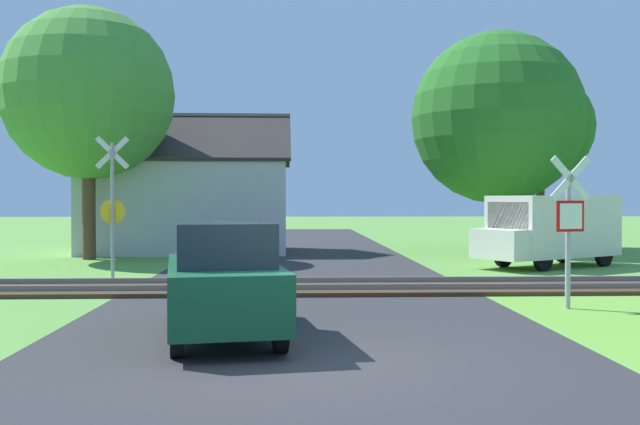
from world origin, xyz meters
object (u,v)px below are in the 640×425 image
(tree_right, at_px, (497,118))
(parked_car, at_px, (223,279))
(crossing_sign_far, at_px, (112,201))
(tree_far, at_px, (541,128))
(house, at_px, (188,202))
(tree_left, at_px, (88,94))
(mail_truck, at_px, (550,228))
(stop_sign_near, at_px, (569,222))

(tree_right, xyz_separation_m, parked_car, (-9.42, -17.72, -4.55))
(crossing_sign_far, relative_size, parked_car, 0.90)
(tree_far, bearing_deg, parked_car, -121.22)
(crossing_sign_far, bearing_deg, tree_far, 27.41)
(parked_car, bearing_deg, house, 90.61)
(crossing_sign_far, distance_m, tree_right, 16.67)
(crossing_sign_far, bearing_deg, tree_left, 101.08)
(house, relative_size, tree_left, 0.94)
(tree_left, bearing_deg, mail_truck, -12.77)
(stop_sign_near, bearing_deg, crossing_sign_far, -41.88)
(crossing_sign_far, xyz_separation_m, tree_right, (13.08, 9.77, 3.35))
(mail_truck, height_order, parked_car, mail_truck)
(tree_left, height_order, mail_truck, tree_left)
(tree_right, bearing_deg, crossing_sign_far, -143.24)
(stop_sign_near, xyz_separation_m, tree_right, (3.00, 15.18, 3.76))
(tree_left, bearing_deg, stop_sign_near, -43.64)
(tree_far, xyz_separation_m, mail_truck, (-2.71, -8.58, -4.02))
(stop_sign_near, relative_size, parked_car, 0.70)
(parked_car, bearing_deg, tree_right, 52.73)
(tree_right, bearing_deg, tree_far, 37.56)
(stop_sign_near, height_order, parked_car, stop_sign_near)
(stop_sign_near, xyz_separation_m, mail_truck, (2.76, 8.50, -0.45))
(house, height_order, parked_car, house)
(crossing_sign_far, distance_m, tree_left, 7.96)
(tree_far, xyz_separation_m, parked_car, (-11.89, -19.62, -4.36))
(stop_sign_near, height_order, house, house)
(crossing_sign_far, height_order, tree_far, tree_far)
(crossing_sign_far, xyz_separation_m, tree_left, (-2.46, 6.56, 3.76))
(house, bearing_deg, stop_sign_near, -59.11)
(stop_sign_near, bearing_deg, tree_right, -114.87)
(tree_left, distance_m, parked_car, 16.51)
(house, distance_m, tree_left, 5.99)
(crossing_sign_far, bearing_deg, stop_sign_near, -37.66)
(house, xyz_separation_m, tree_right, (12.56, -0.29, 3.43))
(tree_left, bearing_deg, parked_car, -67.12)
(stop_sign_near, distance_m, mail_truck, 8.94)
(stop_sign_near, height_order, mail_truck, stop_sign_near)
(tree_left, relative_size, parked_car, 2.11)
(parked_car, bearing_deg, tree_left, 103.60)
(crossing_sign_far, distance_m, parked_car, 8.83)
(stop_sign_near, height_order, tree_right, tree_right)
(stop_sign_near, relative_size, tree_left, 0.33)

